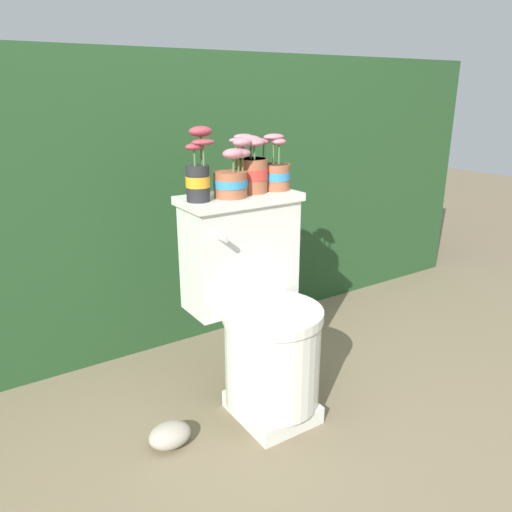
{
  "coord_description": "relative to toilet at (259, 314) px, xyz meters",
  "views": [
    {
      "loc": [
        -0.84,
        -1.3,
        1.18
      ],
      "look_at": [
        0.09,
        0.13,
        0.61
      ],
      "focal_mm": 35.0,
      "sensor_mm": 36.0,
      "label": 1
    }
  ],
  "objects": [
    {
      "name": "potted_plant_midright",
      "position": [
        0.16,
        0.13,
        0.5
      ],
      "size": [
        0.12,
        0.11,
        0.21
      ],
      "color": "#9E5638",
      "rests_on": "toilet"
    },
    {
      "name": "potted_plant_middle",
      "position": [
        0.06,
        0.14,
        0.52
      ],
      "size": [
        0.12,
        0.12,
        0.21
      ],
      "color": "#9E5638",
      "rests_on": "toilet"
    },
    {
      "name": "potted_plant_left",
      "position": [
        -0.17,
        0.11,
        0.53
      ],
      "size": [
        0.11,
        0.09,
        0.25
      ],
      "color": "#262628",
      "rests_on": "toilet"
    },
    {
      "name": "potted_plant_midleft",
      "position": [
        -0.05,
        0.1,
        0.51
      ],
      "size": [
        0.14,
        0.12,
        0.21
      ],
      "color": "#9E5638",
      "rests_on": "toilet"
    },
    {
      "name": "hedge_backdrop",
      "position": [
        -0.09,
        0.96,
        0.29
      ],
      "size": [
        4.0,
        0.64,
        1.34
      ],
      "color": "#234723",
      "rests_on": "ground"
    },
    {
      "name": "toilet",
      "position": [
        0.0,
        0.0,
        0.0
      ],
      "size": [
        0.44,
        0.51,
        0.81
      ],
      "color": "silver",
      "rests_on": "ground"
    },
    {
      "name": "ground_plane",
      "position": [
        -0.09,
        -0.11,
        -0.38
      ],
      "size": [
        12.0,
        12.0,
        0.0
      ],
      "primitive_type": "plane",
      "color": "#75664C"
    },
    {
      "name": "garden_stone",
      "position": [
        -0.4,
        -0.04,
        -0.34
      ],
      "size": [
        0.15,
        0.12,
        0.08
      ],
      "color": "#9E9384",
      "rests_on": "ground"
    }
  ]
}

